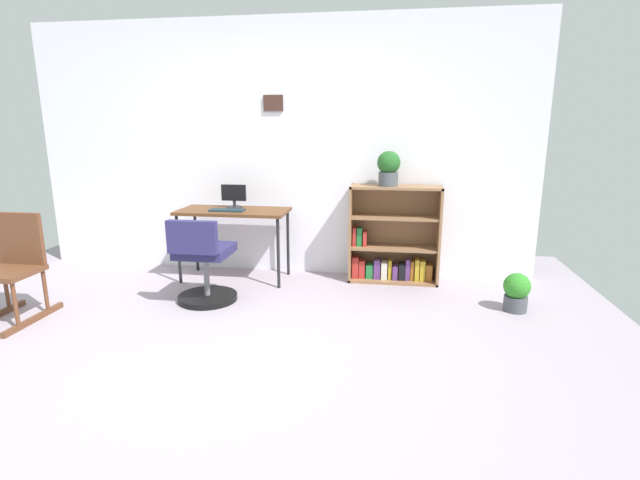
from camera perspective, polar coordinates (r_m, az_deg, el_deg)
The scene contains 10 objects.
ground_plane at distance 3.30m, azimuth -13.69°, elevation -14.19°, with size 6.24×6.24×0.00m, color #9D919D.
wall_back at distance 4.98m, azimuth -5.07°, elevation 10.78°, with size 5.20×0.12×2.56m.
desk at distance 4.77m, azimuth -10.36°, elevation 2.88°, with size 1.08×0.51×0.71m.
monitor at distance 4.86m, azimuth -10.31°, elevation 5.18°, with size 0.25×0.16×0.23m.
keyboard at distance 4.69m, azimuth -11.13°, elevation 3.55°, with size 0.34×0.13×0.02m, color #1C2F37.
office_chair at distance 4.24m, azimuth -13.84°, elevation -3.03°, with size 0.52×0.55×0.77m.
rocking_chair at distance 4.49m, azimuth -32.97°, elevation -2.63°, with size 0.42×0.64×0.84m.
bookshelf_low at distance 4.77m, azimuth 8.73°, elevation -0.02°, with size 0.88×0.30×0.96m.
potted_plant_on_shelf at distance 4.60m, azimuth 8.25°, elevation 8.61°, with size 0.22×0.22×0.33m.
potted_plant_floor at distance 4.30m, azimuth 22.56°, elevation -5.73°, with size 0.22×0.22×0.33m.
Camera 1 is at (1.17, -2.69, 1.51)m, focal length 26.60 mm.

